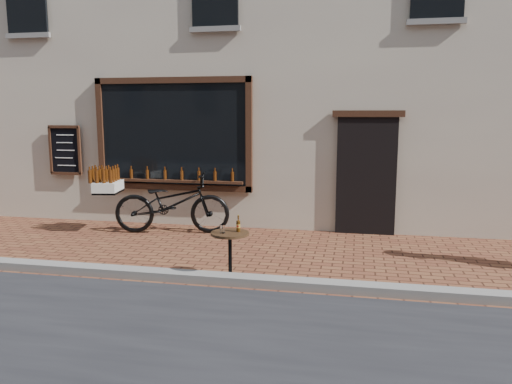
# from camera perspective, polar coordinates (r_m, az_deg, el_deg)

# --- Properties ---
(ground) EXTENTS (90.00, 90.00, 0.00)m
(ground) POSITION_cam_1_polar(r_m,az_deg,el_deg) (6.68, -4.27, -10.90)
(ground) COLOR brown
(ground) RESTS_ON ground
(kerb) EXTENTS (90.00, 0.25, 0.12)m
(kerb) POSITION_cam_1_polar(r_m,az_deg,el_deg) (6.84, -3.82, -9.87)
(kerb) COLOR slate
(kerb) RESTS_ON ground
(cargo_bicycle) EXTENTS (2.64, 1.15, 1.23)m
(cargo_bicycle) POSITION_cam_1_polar(r_m,az_deg,el_deg) (9.63, -9.85, -1.19)
(cargo_bicycle) COLOR black
(cargo_bicycle) RESTS_ON ground
(bistro_table) EXTENTS (0.52, 0.52, 0.90)m
(bistro_table) POSITION_cam_1_polar(r_m,az_deg,el_deg) (6.84, -2.96, -6.18)
(bistro_table) COLOR black
(bistro_table) RESTS_ON ground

